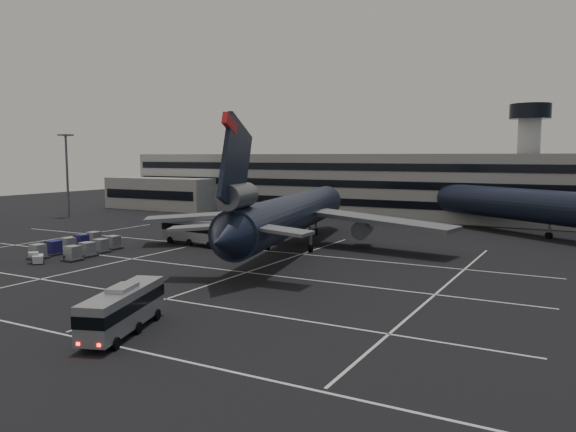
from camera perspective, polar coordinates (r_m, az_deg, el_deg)
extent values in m
plane|color=black|center=(70.21, -14.33, -5.20)|extent=(260.00, 260.00, 0.00)
cube|color=silver|center=(63.45, -20.53, -6.60)|extent=(90.00, 0.25, 0.01)
cube|color=silver|center=(73.12, -12.18, -4.69)|extent=(90.00, 0.25, 0.01)
cube|color=silver|center=(84.02, -5.92, -3.19)|extent=(90.00, 0.25, 0.01)
cube|color=silver|center=(96.44, -25.01, -2.53)|extent=(0.25, 55.00, 0.01)
cube|color=silver|center=(78.55, -14.55, -4.01)|extent=(0.25, 55.00, 0.01)
cube|color=silver|center=(67.66, -3.32, -5.44)|extent=(0.25, 55.00, 0.01)
cube|color=silver|center=(59.27, 15.18, -7.30)|extent=(0.25, 55.00, 0.01)
cube|color=gray|center=(131.14, 7.59, 3.20)|extent=(120.00, 18.00, 14.00)
cube|color=black|center=(122.99, 6.04, 1.40)|extent=(118.00, 0.20, 1.60)
cube|color=black|center=(122.72, 6.07, 3.26)|extent=(118.00, 0.20, 1.60)
cube|color=black|center=(122.60, 6.09, 4.98)|extent=(118.00, 0.20, 1.60)
cube|color=gray|center=(147.24, -12.69, 2.25)|extent=(30.00, 10.00, 8.00)
cylinder|color=gray|center=(124.79, 23.17, 4.46)|extent=(4.40, 4.40, 22.00)
cylinder|color=black|center=(125.09, 23.39, 9.73)|extent=(8.00, 8.00, 3.00)
ellipsoid|color=#38332B|center=(246.06, 2.74, 0.50)|extent=(196.00, 140.00, 32.00)
ellipsoid|color=#38332B|center=(222.49, 24.07, -1.40)|extent=(252.00, 180.00, 44.00)
cylinder|color=slate|center=(133.13, -21.51, 3.73)|extent=(0.50, 0.50, 18.00)
cube|color=slate|center=(133.13, -21.67, 7.65)|extent=(2.40, 2.40, 0.35)
cylinder|color=black|center=(81.48, 0.47, 0.24)|extent=(16.40, 48.01, 5.60)
cone|color=black|center=(106.89, 4.12, 1.62)|extent=(6.48, 5.66, 5.60)
cone|color=black|center=(56.50, -6.55, -2.41)|extent=(6.05, 6.02, 5.04)
cube|color=black|center=(59.15, -5.36, 5.18)|extent=(2.65, 9.34, 10.97)
cube|color=red|center=(57.84, -5.93, 9.31)|extent=(1.27, 3.27, 2.24)
cylinder|color=#595B60|center=(59.76, -5.15, 2.02)|extent=(4.00, 6.46, 2.70)
cube|color=slate|center=(62.16, -8.58, -1.11)|extent=(8.15, 6.09, 0.87)
cube|color=slate|center=(59.24, -1.15, -1.39)|extent=(7.57, 3.35, 0.87)
cube|color=slate|center=(87.48, -7.12, 0.07)|extent=(21.15, 17.17, 1.75)
cylinder|color=#595B60|center=(89.36, -4.59, -0.87)|extent=(3.88, 5.97, 2.70)
cube|color=slate|center=(81.23, 9.38, -0.43)|extent=(22.58, 8.81, 1.75)
cylinder|color=#595B60|center=(84.76, 7.57, -1.29)|extent=(3.88, 5.97, 2.70)
cylinder|color=slate|center=(96.63, 2.83, -0.63)|extent=(0.44, 0.44, 3.00)
cylinder|color=black|center=(96.84, 2.83, -1.60)|extent=(0.74, 1.19, 1.10)
cylinder|color=slate|center=(80.83, -2.10, -1.96)|extent=(0.44, 0.44, 3.00)
cylinder|color=black|center=(81.08, -2.09, -3.11)|extent=(0.74, 1.19, 1.10)
cylinder|color=slate|center=(79.14, 2.33, -2.13)|extent=(0.44, 0.44, 3.00)
cylinder|color=black|center=(79.40, 2.32, -3.31)|extent=(0.74, 1.19, 1.10)
cylinder|color=black|center=(101.09, 25.09, 0.80)|extent=(42.39, 32.34, 5.60)
cone|color=black|center=(119.24, 15.28, 1.89)|extent=(6.91, 7.17, 5.60)
cylinder|color=slate|center=(101.38, 25.02, -0.89)|extent=(0.44, 0.44, 3.00)
cylinder|color=black|center=(101.58, 24.97, -1.81)|extent=(1.19, 1.04, 1.10)
cube|color=gray|center=(45.29, -16.42, -8.97)|extent=(5.66, 10.63, 2.85)
cube|color=black|center=(45.20, -16.43, -8.56)|extent=(5.74, 10.71, 0.90)
cube|color=gray|center=(44.90, -16.48, -7.01)|extent=(2.37, 3.19, 0.33)
cylinder|color=black|center=(43.15, -19.97, -11.91)|extent=(0.59, 0.96, 0.91)
cylinder|color=black|center=(42.07, -17.09, -12.28)|extent=(0.59, 0.96, 0.91)
cylinder|color=black|center=(46.21, -17.70, -10.63)|extent=(0.59, 0.96, 0.91)
cylinder|color=black|center=(45.20, -14.98, -10.92)|extent=(0.59, 0.96, 0.91)
cylinder|color=black|center=(49.34, -15.74, -9.50)|extent=(0.59, 0.96, 0.91)
cylinder|color=black|center=(48.40, -13.17, -9.73)|extent=(0.59, 0.96, 0.91)
cube|color=#FF0C05|center=(41.52, -20.56, -12.07)|extent=(0.25, 0.15, 0.21)
cube|color=#FF0C05|center=(40.80, -18.67, -12.33)|extent=(0.25, 0.15, 0.21)
cube|color=gray|center=(86.88, -9.36, -1.43)|extent=(12.35, 4.24, 3.30)
cube|color=black|center=(86.83, -9.36, -1.17)|extent=(12.41, 4.31, 1.04)
cube|color=gray|center=(86.66, -9.38, -0.22)|extent=(3.49, 2.16, 0.38)
cylinder|color=black|center=(83.21, -7.96, -2.94)|extent=(1.09, 0.48, 1.06)
cylinder|color=black|center=(85.19, -6.67, -2.71)|extent=(1.09, 0.48, 1.06)
cylinder|color=black|center=(86.17, -9.99, -2.66)|extent=(1.09, 0.48, 1.06)
cylinder|color=black|center=(88.08, -8.70, -2.45)|extent=(1.09, 0.48, 1.06)
cylinder|color=black|center=(89.23, -11.88, -2.40)|extent=(1.09, 0.48, 1.06)
cylinder|color=black|center=(91.08, -10.60, -2.21)|extent=(1.09, 0.48, 1.06)
cube|color=silver|center=(77.98, -24.06, -3.99)|extent=(2.57, 2.41, 0.94)
cube|color=silver|center=(77.37, -24.09, -3.60)|extent=(1.45, 1.48, 0.52)
cylinder|color=black|center=(77.23, -24.49, -4.32)|extent=(0.60, 0.54, 0.58)
cylinder|color=black|center=(77.19, -23.64, -4.29)|extent=(0.60, 0.54, 0.58)
cylinder|color=black|center=(78.87, -24.45, -4.11)|extent=(0.60, 0.54, 0.58)
cylinder|color=black|center=(78.83, -23.62, -4.08)|extent=(0.60, 0.54, 0.58)
cube|color=#2D2D30|center=(81.38, -24.04, -3.88)|extent=(2.51, 2.74, 0.19)
cylinder|color=black|center=(81.39, -24.04, -3.92)|extent=(0.11, 0.21, 0.21)
cube|color=gray|center=(81.23, -24.07, -3.23)|extent=(1.98, 1.98, 1.69)
cube|color=#2D2D30|center=(78.23, -21.01, -4.14)|extent=(2.51, 2.74, 0.19)
cylinder|color=black|center=(78.24, -21.01, -4.18)|extent=(0.11, 0.21, 0.21)
cube|color=gray|center=(78.07, -21.04, -3.46)|extent=(1.98, 1.98, 1.69)
cube|color=#2D2D30|center=(83.83, -22.69, -3.54)|extent=(2.51, 2.74, 0.19)
cylinder|color=black|center=(83.84, -22.69, -3.58)|extent=(0.11, 0.21, 0.21)
cube|color=navy|center=(83.69, -22.72, -2.91)|extent=(1.98, 1.98, 1.69)
cube|color=#2D2D30|center=(80.77, -19.71, -3.78)|extent=(2.51, 2.74, 0.19)
cylinder|color=black|center=(80.78, -19.71, -3.82)|extent=(0.11, 0.21, 0.21)
cube|color=gray|center=(80.62, -19.73, -3.12)|extent=(1.98, 1.98, 1.69)
cube|color=#2D2D30|center=(86.33, -21.43, -3.22)|extent=(2.51, 2.74, 0.19)
cylinder|color=black|center=(86.34, -21.42, -3.26)|extent=(0.11, 0.21, 0.21)
cube|color=gray|center=(86.19, -21.45, -2.61)|extent=(1.98, 1.98, 1.69)
cube|color=#2D2D30|center=(83.36, -18.49, -3.44)|extent=(2.51, 2.74, 0.19)
cylinder|color=black|center=(83.37, -18.49, -3.48)|extent=(0.11, 0.21, 0.21)
cube|color=gray|center=(83.22, -18.51, -2.80)|extent=(1.98, 1.98, 1.69)
cube|color=#2D2D30|center=(88.87, -20.23, -2.92)|extent=(2.51, 2.74, 0.19)
cylinder|color=black|center=(88.87, -20.23, -2.96)|extent=(0.11, 0.21, 0.21)
cube|color=navy|center=(88.73, -20.25, -2.32)|extent=(1.98, 1.98, 1.69)
cube|color=#2D2D30|center=(85.99, -17.34, -3.11)|extent=(2.51, 2.74, 0.19)
cylinder|color=black|center=(86.00, -17.34, -3.15)|extent=(0.11, 0.21, 0.21)
cube|color=gray|center=(85.85, -17.36, -2.50)|extent=(1.98, 1.98, 1.69)
cube|color=#2D2D30|center=(91.44, -19.10, -2.63)|extent=(2.51, 2.74, 0.19)
cylinder|color=black|center=(91.45, -19.10, -2.67)|extent=(0.11, 0.21, 0.21)
cube|color=gray|center=(91.31, -19.12, -2.05)|extent=(1.98, 1.98, 1.69)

